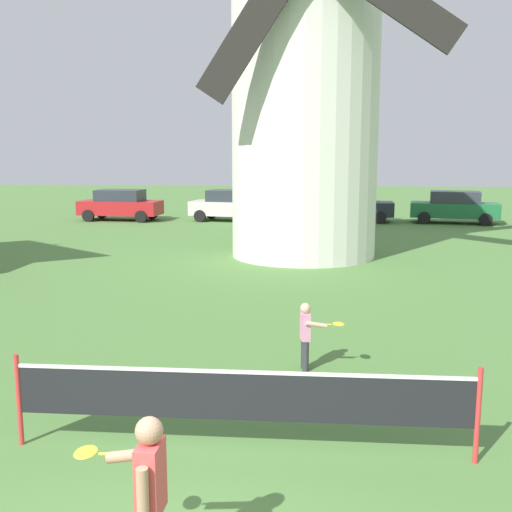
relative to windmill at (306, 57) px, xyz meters
name	(u,v)px	position (x,y,z in m)	size (l,w,h in m)	color
windmill	(306,57)	(0.00, 0.00, 0.00)	(8.62, 5.45, 13.33)	silver
tennis_net	(241,396)	(-0.61, -13.63, -5.70)	(5.25, 0.06, 1.10)	red
player_near	(148,493)	(-1.08, -15.84, -5.58)	(0.78, 0.57, 1.42)	slate
player_far	(307,332)	(0.13, -10.86, -5.77)	(0.71, 0.36, 1.08)	#333338
parked_car_red	(120,205)	(-9.35, 10.08, -5.58)	(4.17, 2.12, 1.56)	red
parked_car_cream	(231,205)	(-3.68, 10.25, -5.58)	(4.28, 2.47, 1.56)	silver
parked_car_black	(350,205)	(2.25, 10.49, -5.58)	(4.34, 2.08, 1.56)	#1E232D
parked_car_green	(454,207)	(7.31, 10.21, -5.58)	(4.38, 2.50, 1.56)	#1E6638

